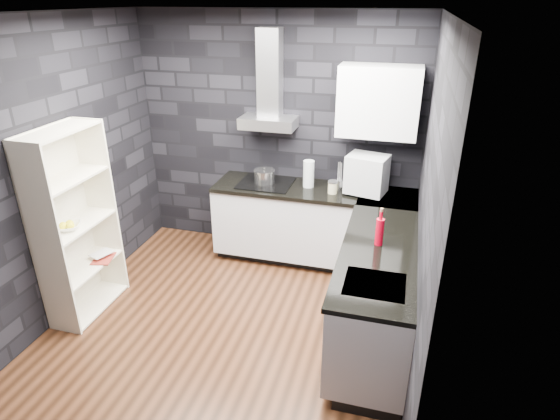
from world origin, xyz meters
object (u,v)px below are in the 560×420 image
at_px(red_bottle, 380,232).
at_px(fruit_bowl, 68,226).
at_px(glass_vase, 309,174).
at_px(appliance_garage, 367,174).
at_px(bookshelf, 76,225).
at_px(utensil_crock, 339,185).
at_px(pot, 264,177).
at_px(storage_jar, 333,188).

height_order(red_bottle, fruit_bowl, red_bottle).
xyz_separation_m(glass_vase, fruit_bowl, (-1.85, -1.60, -0.11)).
xyz_separation_m(appliance_garage, fruit_bowl, (-2.47, -1.55, -0.19)).
height_order(red_bottle, bookshelf, bookshelf).
height_order(utensil_crock, bookshelf, bookshelf).
height_order(utensil_crock, red_bottle, red_bottle).
bearing_deg(pot, glass_vase, 5.02).
height_order(pot, glass_vase, glass_vase).
bearing_deg(appliance_garage, storage_jar, -156.45).
height_order(pot, red_bottle, red_bottle).
xyz_separation_m(appliance_garage, red_bottle, (0.22, -1.08, -0.11)).
bearing_deg(fruit_bowl, storage_jar, 34.85).
bearing_deg(bookshelf, pot, 59.76).
bearing_deg(red_bottle, bookshelf, -172.17).
relative_size(pot, utensil_crock, 1.92).
xyz_separation_m(glass_vase, storage_jar, (0.29, -0.12, -0.09)).
distance_m(glass_vase, red_bottle, 1.41).
distance_m(storage_jar, utensil_crock, 0.11).
relative_size(pot, storage_jar, 1.86).
bearing_deg(glass_vase, fruit_bowl, -139.02).
relative_size(utensil_crock, fruit_bowl, 0.53).
bearing_deg(red_bottle, pot, 140.95).
distance_m(glass_vase, fruit_bowl, 2.45).
bearing_deg(bookshelf, glass_vase, 51.78).
relative_size(appliance_garage, bookshelf, 0.22).
relative_size(appliance_garage, red_bottle, 1.70).
height_order(storage_jar, red_bottle, red_bottle).
xyz_separation_m(storage_jar, appliance_garage, (0.34, 0.06, 0.16)).
height_order(pot, bookshelf, bookshelf).
bearing_deg(fruit_bowl, utensil_crock, 35.88).
relative_size(red_bottle, fruit_bowl, 1.06).
relative_size(red_bottle, bookshelf, 0.13).
distance_m(utensil_crock, bookshelf, 2.64).
xyz_separation_m(red_bottle, fruit_bowl, (-2.70, -0.47, -0.08)).
height_order(pot, appliance_garage, appliance_garage).
bearing_deg(bookshelf, red_bottle, 20.49).
xyz_separation_m(storage_jar, fruit_bowl, (-2.13, -1.49, -0.02)).
bearing_deg(glass_vase, bookshelf, -140.89).
distance_m(glass_vase, appliance_garage, 0.63).
bearing_deg(bookshelf, utensil_crock, 46.73).
relative_size(utensil_crock, red_bottle, 0.50).
bearing_deg(utensil_crock, pot, -178.66).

